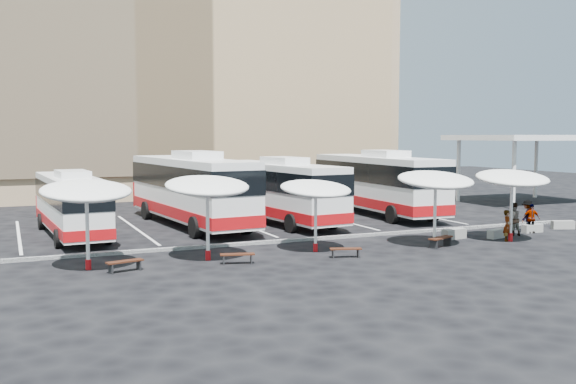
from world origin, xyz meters
name	(u,v)px	position (x,y,z in m)	size (l,w,h in m)	color
ground	(294,244)	(0.00, 0.00, 0.00)	(120.00, 120.00, 0.00)	black
sandstone_building	(151,54)	(0.00, 31.87, 12.63)	(42.00, 18.25, 29.60)	tan
service_canopy	(527,139)	(24.00, 10.00, 4.87)	(10.00, 8.00, 5.20)	white
curb_divider	(290,240)	(0.00, 0.50, 0.07)	(34.00, 0.25, 0.15)	black
bay_lines	(239,223)	(0.00, 8.00, 0.01)	(24.15, 12.00, 0.01)	white
bus_0	(71,202)	(-9.51, 6.79, 1.74)	(2.98, 10.87, 3.41)	white
bus_1	(190,187)	(-2.90, 8.03, 2.20)	(4.09, 13.76, 4.30)	white
bus_2	(276,189)	(2.13, 7.37, 2.00)	(3.87, 12.54, 3.92)	white
bus_3	(376,181)	(9.69, 8.39, 2.16)	(3.49, 13.42, 4.23)	white
sunshade_0	(86,191)	(-9.70, -2.29, 3.03)	(3.61, 3.65, 3.56)	white
sunshade_1	(207,186)	(-4.94, -2.28, 3.07)	(3.46, 3.50, 3.61)	white
sunshade_2	(316,189)	(0.00, -2.32, 2.79)	(3.26, 3.30, 3.29)	white
sunshade_3	(436,180)	(5.62, -3.38, 3.09)	(4.02, 4.06, 3.64)	white
sunshade_4	(512,178)	(9.96, -3.62, 3.07)	(4.33, 4.36, 3.62)	white
wood_bench_0	(125,263)	(-8.48, -3.25, 0.33)	(1.45, 0.70, 0.43)	black
wood_bench_1	(237,256)	(-4.09, -3.56, 0.33)	(1.43, 0.71, 0.42)	black
wood_bench_2	(346,250)	(0.53, -4.12, 0.31)	(1.38, 0.77, 0.41)	black
wood_bench_3	(441,239)	(5.80, -3.62, 0.36)	(1.58, 0.97, 0.47)	black
conc_bench_0	(454,234)	(7.90, -1.92, 0.25)	(1.34, 0.45, 0.50)	gray
conc_bench_1	(497,234)	(10.06, -2.57, 0.22)	(1.17, 0.39, 0.44)	gray
conc_bench_2	(532,228)	(13.09, -1.86, 0.22)	(1.16, 0.39, 0.44)	gray
conc_bench_3	(563,225)	(15.62, -1.54, 0.23)	(1.21, 0.40, 0.46)	gray
passenger_0	(507,226)	(9.81, -3.56, 0.77)	(0.56, 0.37, 1.53)	black
passenger_1	(513,219)	(11.34, -2.29, 0.86)	(0.83, 0.65, 1.72)	black
passenger_2	(531,219)	(12.88, -1.95, 0.77)	(0.90, 0.38, 1.54)	black
passenger_3	(527,216)	(12.99, -1.54, 0.85)	(1.10, 0.63, 1.71)	black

